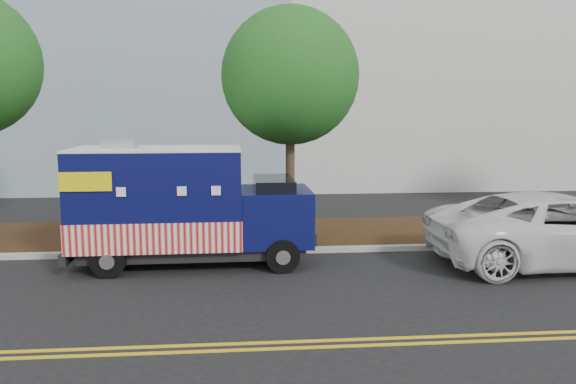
{
  "coord_description": "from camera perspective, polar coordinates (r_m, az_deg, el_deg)",
  "views": [
    {
      "loc": [
        -0.35,
        -13.26,
        3.81
      ],
      "look_at": [
        0.86,
        0.6,
        1.78
      ],
      "focal_mm": 35.0,
      "sensor_mm": 36.0,
      "label": 1
    }
  ],
  "objects": [
    {
      "name": "centerline_far",
      "position": [
        9.37,
        -2.51,
        -15.67
      ],
      "size": [
        120.0,
        0.1,
        0.01
      ],
      "primitive_type": "cube",
      "color": "gold",
      "rests_on": "ground"
    },
    {
      "name": "mulch_strip",
      "position": [
        17.17,
        -3.71,
        -4.29
      ],
      "size": [
        120.0,
        4.0,
        0.15
      ],
      "primitive_type": "cube",
      "color": "black",
      "rests_on": "ground"
    },
    {
      "name": "tree_b",
      "position": [
        16.02,
        0.22,
        11.67
      ],
      "size": [
        3.86,
        3.86,
        6.69
      ],
      "color": "#38281C",
      "rests_on": "ground"
    },
    {
      "name": "curb",
      "position": [
        15.13,
        -3.53,
        -6.01
      ],
      "size": [
        120.0,
        0.18,
        0.15
      ],
      "primitive_type": "cube",
      "color": "#9E9E99",
      "rests_on": "ground"
    },
    {
      "name": "centerline_near",
      "position": [
        9.6,
        -2.57,
        -15.06
      ],
      "size": [
        120.0,
        0.1,
        0.01
      ],
      "primitive_type": "cube",
      "color": "gold",
      "rests_on": "ground"
    },
    {
      "name": "sign_post",
      "position": [
        15.24,
        -12.91,
        -1.78
      ],
      "size": [
        0.06,
        0.06,
        2.4
      ],
      "primitive_type": "cube",
      "color": "#473828",
      "rests_on": "ground"
    },
    {
      "name": "ground",
      "position": [
        13.8,
        -3.37,
        -7.75
      ],
      "size": [
        120.0,
        120.0,
        0.0
      ],
      "primitive_type": "plane",
      "color": "black",
      "rests_on": "ground"
    },
    {
      "name": "food_truck",
      "position": [
        14.08,
        -10.88,
        -1.66
      ],
      "size": [
        5.95,
        2.34,
        3.12
      ],
      "rotation": [
        0.0,
        0.0,
        0.01
      ],
      "color": "black",
      "rests_on": "ground"
    },
    {
      "name": "white_car",
      "position": [
        15.45,
        25.95,
        -3.43
      ],
      "size": [
        6.44,
        2.99,
        1.79
      ],
      "primitive_type": "imported",
      "rotation": [
        0.0,
        0.0,
        1.57
      ],
      "color": "white",
      "rests_on": "ground"
    }
  ]
}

